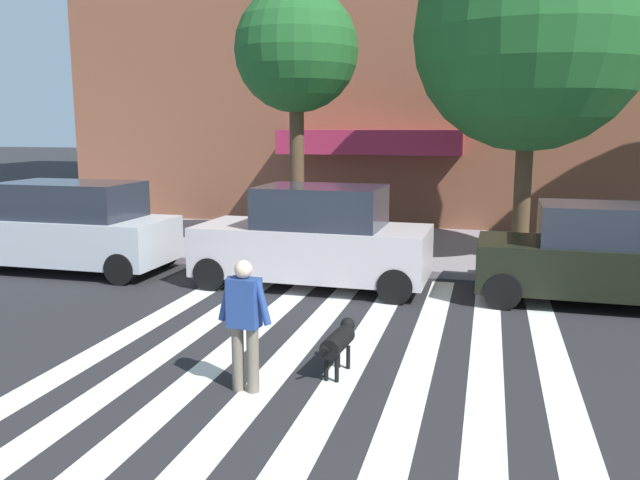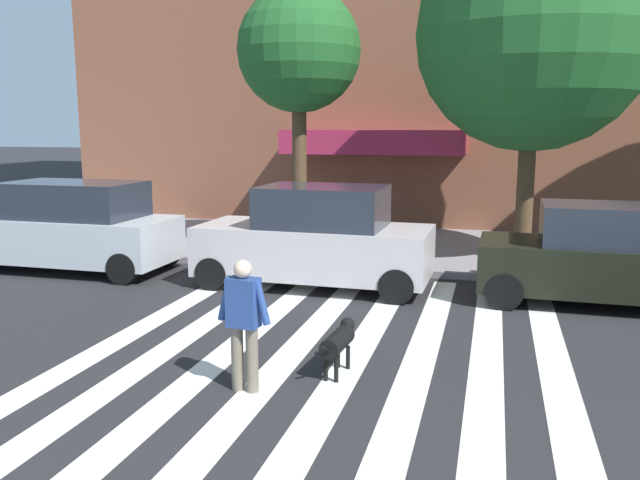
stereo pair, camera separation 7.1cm
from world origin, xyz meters
The scene contains 10 objects.
ground_plane centered at (0.00, 6.26, 0.00)m, with size 160.00×160.00×0.00m, color #232326.
sidewalk_far centered at (0.00, 15.52, 0.07)m, with size 80.00×6.00×0.15m, color gray.
crosswalk_stripes centered at (0.56, 6.26, 0.00)m, with size 6.75×11.92×0.01m.
parked_car_near_curb centered at (-6.34, 11.24, 0.98)m, with size 4.82×2.03×1.99m.
parked_car_behind_first centered at (-0.60, 11.24, 0.97)m, with size 4.68×2.09×2.04m.
parked_car_third_in_line centered at (4.98, 11.24, 0.91)m, with size 4.69×1.95×1.83m.
street_tree_nearest centered at (-1.91, 14.39, 4.98)m, with size 3.01×3.01×6.39m.
street_tree_middle centered at (3.48, 14.19, 5.18)m, with size 5.12×5.12×7.61m.
pedestrian_dog_walker centered at (-0.04, 5.90, 0.93)m, with size 0.71×0.27×1.64m.
dog_on_leash centered at (0.94, 6.75, 0.44)m, with size 0.32×1.10×0.65m.
Camera 1 is at (2.74, -1.12, 3.20)m, focal length 36.32 mm.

